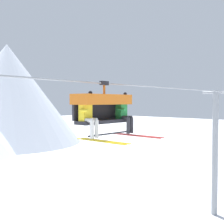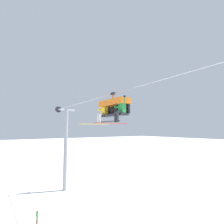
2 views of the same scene
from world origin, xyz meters
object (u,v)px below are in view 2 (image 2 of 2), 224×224
Objects in this scene: lift_tower_near at (65,146)px; skier_yellow at (103,112)px; chairlift_chair at (114,106)px; skier_green at (120,109)px.

lift_tower_near is 8.50m from skier_yellow.
skier_yellow is at bearing -164.42° from chairlift_chair.
lift_tower_near is at bearing 174.53° from skier_green.
chairlift_chair is at bearing -4.57° from lift_tower_near.
skier_green is (1.55, 0.00, 0.00)m from skier_yellow.
lift_tower_near is 3.91× the size of chairlift_chair.
skier_green is (9.62, -0.92, 2.50)m from lift_tower_near.
lift_tower_near is 9.29m from chairlift_chair.
chairlift_chair reaches higher than skier_yellow.
chairlift_chair is 1.16× the size of skier_yellow.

